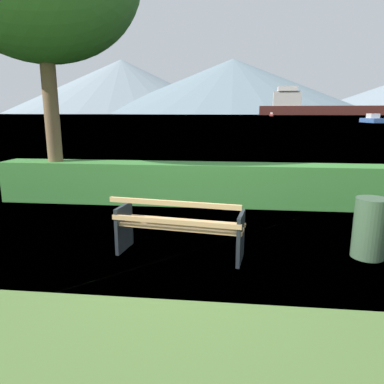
% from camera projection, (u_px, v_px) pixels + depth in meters
% --- Properties ---
extents(ground_plane, '(1400.00, 1400.00, 0.00)m').
position_uv_depth(ground_plane, '(180.00, 254.00, 5.09)').
color(ground_plane, '#4C6B33').
extents(water_surface, '(620.00, 620.00, 0.00)m').
position_uv_depth(water_surface, '(232.00, 115.00, 304.47)').
color(water_surface, '#7A99A8').
rests_on(water_surface, ground_plane).
extents(park_bench, '(1.85, 0.82, 0.87)m').
position_uv_depth(park_bench, '(179.00, 227.00, 4.94)').
color(park_bench, tan).
rests_on(park_bench, ground_plane).
extents(hedge_row, '(8.91, 0.71, 0.91)m').
position_uv_depth(hedge_row, '(199.00, 184.00, 7.82)').
color(hedge_row, '#387A33').
rests_on(hedge_row, ground_plane).
extents(trash_bin, '(0.44, 0.44, 0.85)m').
position_uv_depth(trash_bin, '(370.00, 228.00, 4.91)').
color(trash_bin, '#385138').
rests_on(trash_bin, ground_plane).
extents(cargo_ship_large, '(116.93, 23.42, 21.44)m').
position_uv_depth(cargo_ship_large, '(324.00, 107.00, 274.28)').
color(cargo_ship_large, '#471E19').
rests_on(cargo_ship_large, water_surface).
extents(sailboat_mid, '(2.96, 6.61, 1.77)m').
position_uv_depth(sailboat_mid, '(373.00, 119.00, 70.44)').
color(sailboat_mid, '#335693').
rests_on(sailboat_mid, water_surface).
extents(tender_far, '(2.90, 6.53, 2.06)m').
position_uv_depth(tender_far, '(271.00, 115.00, 194.32)').
color(tender_far, '#B2332D').
rests_on(tender_far, water_surface).
extents(distant_hills, '(877.79, 441.11, 86.22)m').
position_uv_depth(distant_hills, '(259.00, 88.00, 544.14)').
color(distant_hills, gray).
rests_on(distant_hills, ground_plane).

